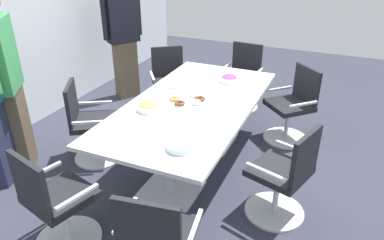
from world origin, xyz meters
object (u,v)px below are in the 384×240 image
(office_chair_3, at_px, (56,205))
(plate_stack, at_px, (180,146))
(snack_bowl_cookies, at_px, (149,107))
(donut_platter, at_px, (187,99))
(office_chair_2, at_px, (90,126))
(office_chair_6, at_px, (293,109))
(person_standing_2, at_px, (123,36))
(conference_table, at_px, (192,114))
(napkin_pile, at_px, (175,84))
(snack_bowl_candy_mix, at_px, (229,79))
(office_chair_1, at_px, (170,85))
(office_chair_0, at_px, (242,80))
(person_standing_1, at_px, (6,80))
(office_chair_5, at_px, (284,179))

(office_chair_3, relative_size, plate_stack, 4.06)
(snack_bowl_cookies, relative_size, donut_platter, 0.58)
(office_chair_2, distance_m, office_chair_3, 1.31)
(donut_platter, bearing_deg, office_chair_6, -43.37)
(person_standing_2, height_order, plate_stack, person_standing_2)
(conference_table, bearing_deg, snack_bowl_cookies, 137.76)
(conference_table, relative_size, napkin_pile, 15.62)
(donut_platter, bearing_deg, snack_bowl_candy_mix, -18.58)
(office_chair_6, height_order, snack_bowl_cookies, office_chair_6)
(office_chair_3, relative_size, office_chair_6, 1.00)
(office_chair_1, xyz_separation_m, plate_stack, (-1.99, -1.11, 0.37))
(office_chair_0, bearing_deg, snack_bowl_candy_mix, 101.40)
(office_chair_0, xyz_separation_m, office_chair_3, (-3.21, 0.55, 0.00))
(office_chair_0, xyz_separation_m, snack_bowl_candy_mix, (-1.01, -0.12, 0.39))
(napkin_pile, bearing_deg, office_chair_2, 132.01)
(plate_stack, height_order, napkin_pile, napkin_pile)
(office_chair_1, relative_size, napkin_pile, 5.92)
(office_chair_6, bearing_deg, donut_platter, 91.45)
(office_chair_3, relative_size, donut_platter, 2.46)
(office_chair_0, distance_m, office_chair_6, 1.08)
(conference_table, relative_size, donut_platter, 6.48)
(snack_bowl_cookies, bearing_deg, snack_bowl_candy_mix, -24.75)
(plate_stack, bearing_deg, snack_bowl_candy_mix, 4.03)
(person_standing_1, distance_m, donut_platter, 1.82)
(office_chair_1, bearing_deg, napkin_pile, 84.29)
(snack_bowl_cookies, bearing_deg, person_standing_2, 39.00)
(office_chair_0, bearing_deg, snack_bowl_cookies, 84.55)
(conference_table, xyz_separation_m, person_standing_2, (1.36, 1.69, 0.33))
(office_chair_5, bearing_deg, donut_platter, 85.43)
(plate_stack, bearing_deg, donut_platter, 20.86)
(plate_stack, bearing_deg, person_standing_2, 41.45)
(office_chair_2, relative_size, person_standing_2, 0.50)
(person_standing_2, height_order, snack_bowl_candy_mix, person_standing_2)
(office_chair_5, xyz_separation_m, napkin_pile, (0.77, 1.41, 0.38))
(office_chair_6, xyz_separation_m, napkin_pile, (-0.69, 1.23, 0.38))
(office_chair_0, bearing_deg, plate_stack, 99.61)
(snack_bowl_cookies, distance_m, napkin_pile, 0.67)
(office_chair_1, xyz_separation_m, office_chair_2, (-1.45, 0.25, 0.00))
(office_chair_3, bearing_deg, napkin_pile, 100.28)
(person_standing_2, bearing_deg, office_chair_2, 51.22)
(office_chair_0, bearing_deg, office_chair_3, 84.73)
(office_chair_2, height_order, napkin_pile, office_chair_2)
(person_standing_2, distance_m, donut_platter, 2.12)
(office_chair_2, bearing_deg, snack_bowl_candy_mix, 99.04)
(office_chair_3, relative_size, napkin_pile, 5.92)
(snack_bowl_cookies, height_order, plate_stack, snack_bowl_cookies)
(office_chair_3, distance_m, person_standing_1, 1.52)
(donut_platter, relative_size, plate_stack, 1.65)
(office_chair_0, distance_m, napkin_pile, 1.48)
(snack_bowl_candy_mix, height_order, plate_stack, snack_bowl_candy_mix)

